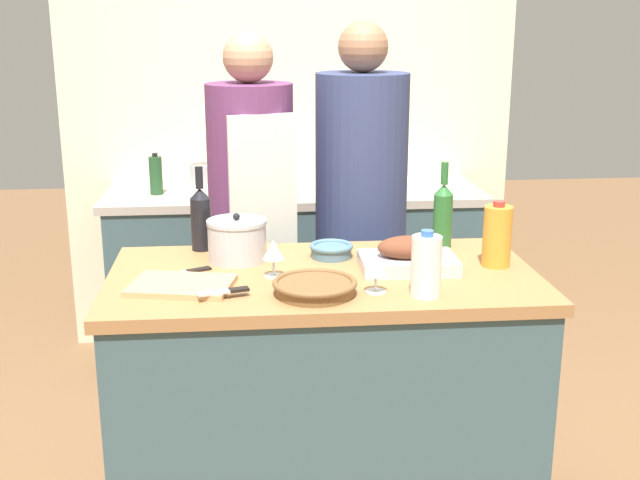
# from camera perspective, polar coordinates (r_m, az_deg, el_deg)

# --- Properties ---
(kitchen_island) EXTENTS (1.37, 0.73, 0.94)m
(kitchen_island) POSITION_cam_1_polar(r_m,az_deg,el_deg) (2.76, 0.22, -11.65)
(kitchen_island) COLOR #3D565B
(kitchen_island) RESTS_ON ground_plane
(back_counter) EXTENTS (1.86, 0.60, 0.90)m
(back_counter) POSITION_cam_1_polar(r_m,az_deg,el_deg) (4.12, -1.80, -2.55)
(back_counter) COLOR #3D565B
(back_counter) RESTS_ON ground_plane
(back_wall) EXTENTS (2.36, 0.10, 2.55)m
(back_wall) POSITION_cam_1_polar(r_m,az_deg,el_deg) (4.29, -2.20, 9.44)
(back_wall) COLOR beige
(back_wall) RESTS_ON ground_plane
(roasting_pan) EXTENTS (0.31, 0.21, 0.11)m
(roasting_pan) POSITION_cam_1_polar(r_m,az_deg,el_deg) (2.62, 6.29, -1.21)
(roasting_pan) COLOR #BCBCC1
(roasting_pan) RESTS_ON kitchen_island
(wicker_basket) EXTENTS (0.25, 0.25, 0.05)m
(wicker_basket) POSITION_cam_1_polar(r_m,az_deg,el_deg) (2.37, -0.38, -3.34)
(wicker_basket) COLOR brown
(wicker_basket) RESTS_ON kitchen_island
(cutting_board) EXTENTS (0.34, 0.28, 0.02)m
(cutting_board) POSITION_cam_1_polar(r_m,az_deg,el_deg) (2.47, -9.81, -3.19)
(cutting_board) COLOR tan
(cutting_board) RESTS_ON kitchen_island
(stock_pot) EXTENTS (0.20, 0.20, 0.16)m
(stock_pot) POSITION_cam_1_polar(r_m,az_deg,el_deg) (2.71, -5.92, -0.00)
(stock_pot) COLOR #B7B7BC
(stock_pot) RESTS_ON kitchen_island
(mixing_bowl) EXTENTS (0.15, 0.15, 0.05)m
(mixing_bowl) POSITION_cam_1_polar(r_m,az_deg,el_deg) (2.74, 0.81, -0.70)
(mixing_bowl) COLOR slate
(mixing_bowl) RESTS_ON kitchen_island
(juice_jug) EXTENTS (0.09, 0.09, 0.22)m
(juice_jug) POSITION_cam_1_polar(r_m,az_deg,el_deg) (2.69, 12.48, 0.29)
(juice_jug) COLOR orange
(juice_jug) RESTS_ON kitchen_island
(milk_jug) EXTENTS (0.09, 0.09, 0.20)m
(milk_jug) POSITION_cam_1_polar(r_m,az_deg,el_deg) (2.36, 7.56, -1.83)
(milk_jug) COLOR white
(milk_jug) RESTS_ON kitchen_island
(wine_bottle_green) EXTENTS (0.07, 0.07, 0.30)m
(wine_bottle_green) POSITION_cam_1_polar(r_m,az_deg,el_deg) (2.84, -8.48, 1.61)
(wine_bottle_green) COLOR black
(wine_bottle_green) RESTS_ON kitchen_island
(wine_bottle_dark) EXTENTS (0.07, 0.07, 0.31)m
(wine_bottle_dark) POSITION_cam_1_polar(r_m,az_deg,el_deg) (2.88, 8.74, 1.86)
(wine_bottle_dark) COLOR #28662D
(wine_bottle_dark) RESTS_ON kitchen_island
(wine_glass_left) EXTENTS (0.07, 0.07, 0.12)m
(wine_glass_left) POSITION_cam_1_polar(r_m,az_deg,el_deg) (2.38, 4.01, -1.87)
(wine_glass_left) COLOR silver
(wine_glass_left) RESTS_ON kitchen_island
(wine_glass_right) EXTENTS (0.07, 0.07, 0.12)m
(wine_glass_right) POSITION_cam_1_polar(r_m,az_deg,el_deg) (2.52, -3.33, -0.78)
(wine_glass_right) COLOR silver
(wine_glass_right) RESTS_ON kitchen_island
(knife_chef) EXTENTS (0.20, 0.12, 0.01)m
(knife_chef) POSITION_cam_1_polar(r_m,az_deg,el_deg) (2.61, -9.78, -2.32)
(knife_chef) COLOR #B7B7BC
(knife_chef) RESTS_ON kitchen_island
(knife_paring) EXTENTS (0.16, 0.07, 0.01)m
(knife_paring) POSITION_cam_1_polar(r_m,az_deg,el_deg) (2.36, -6.78, -3.64)
(knife_paring) COLOR #B7B7BC
(knife_paring) RESTS_ON cutting_board
(stand_mixer) EXTENTS (0.18, 0.14, 0.29)m
(stand_mixer) POSITION_cam_1_polar(r_m,az_deg,el_deg) (3.94, -8.00, 5.01)
(stand_mixer) COLOR silver
(stand_mixer) RESTS_ON back_counter
(condiment_bottle_tall) EXTENTS (0.05, 0.05, 0.18)m
(condiment_bottle_tall) POSITION_cam_1_polar(r_m,az_deg,el_deg) (3.82, -5.64, 4.24)
(condiment_bottle_tall) COLOR #B28E2D
(condiment_bottle_tall) RESTS_ON back_counter
(condiment_bottle_short) EXTENTS (0.06, 0.06, 0.20)m
(condiment_bottle_short) POSITION_cam_1_polar(r_m,az_deg,el_deg) (3.96, -11.59, 4.54)
(condiment_bottle_short) COLOR #234C28
(condiment_bottle_short) RESTS_ON back_counter
(person_cook_aproned) EXTENTS (0.35, 0.37, 1.68)m
(person_cook_aproned) POSITION_cam_1_polar(r_m,az_deg,el_deg) (3.25, -4.84, 1.28)
(person_cook_aproned) COLOR beige
(person_cook_aproned) RESTS_ON ground_plane
(person_cook_guest) EXTENTS (0.38, 0.38, 1.72)m
(person_cook_guest) POSITION_cam_1_polar(r_m,az_deg,el_deg) (3.33, 2.91, 1.93)
(person_cook_guest) COLOR beige
(person_cook_guest) RESTS_ON ground_plane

